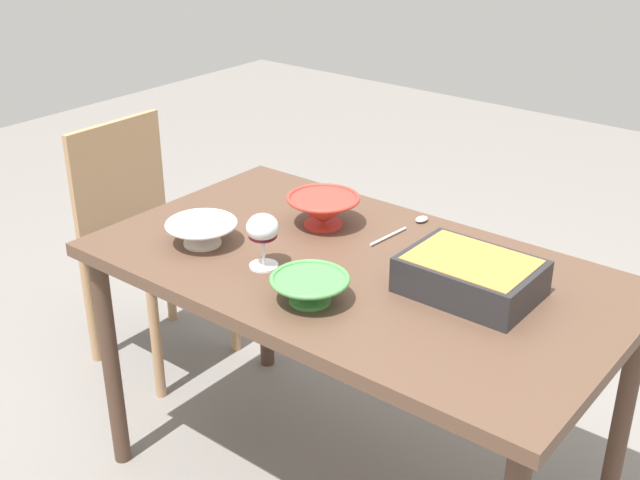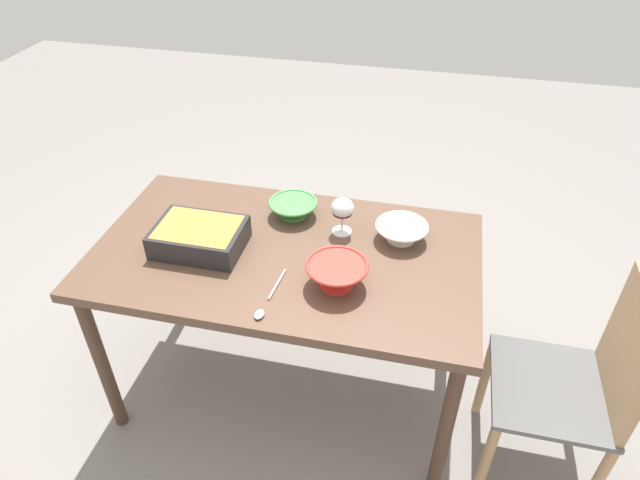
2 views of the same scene
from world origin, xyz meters
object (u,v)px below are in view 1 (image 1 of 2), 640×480
mixing_bowl (323,209)px  small_bowl (202,231)px  casserole_dish (471,275)px  chair (142,234)px  dining_table (355,290)px  serving_spoon (410,225)px  serving_bowl (310,287)px  wine_glass (263,231)px

mixing_bowl → small_bowl: size_ratio=1.07×
casserole_dish → small_bowl: (-0.70, -0.21, -0.01)m
casserole_dish → small_bowl: 0.73m
chair → casserole_dish: 1.39m
mixing_bowl → chair: bearing=179.5°
dining_table → casserole_dish: casserole_dish is taller
dining_table → chair: 1.08m
dining_table → serving_spoon: serving_spoon is taller
mixing_bowl → serving_bowl: (0.25, -0.36, -0.01)m
serving_bowl → serving_spoon: (-0.05, 0.51, -0.03)m
dining_table → chair: (-1.05, 0.15, -0.19)m
wine_glass → serving_bowl: (0.21, -0.07, -0.06)m
serving_bowl → wine_glass: bearing=162.4°
dining_table → small_bowl: (-0.40, -0.16, 0.11)m
serving_spoon → wine_glass: bearing=-110.0°
mixing_bowl → serving_spoon: mixing_bowl is taller
chair → mixing_bowl: chair is taller
chair → dining_table: bearing=-7.9°
chair → serving_bowl: size_ratio=4.60×
wine_glass → serving_spoon: 0.48m
casserole_dish → mixing_bowl: 0.53m
wine_glass → serving_bowl: 0.22m
dining_table → mixing_bowl: 0.29m
wine_glass → casserole_dish: bearing=23.2°
serving_bowl → serving_spoon: size_ratio=0.76×
dining_table → mixing_bowl: size_ratio=6.60×
small_bowl → serving_bowl: bearing=-8.2°
dining_table → serving_spoon: bearing=93.0°
wine_glass → small_bowl: 0.23m
small_bowl → serving_bowl: 0.43m
wine_glass → mixing_bowl: (-0.04, 0.30, -0.05)m
small_bowl → serving_spoon: small_bowl is taller
dining_table → casserole_dish: size_ratio=4.41×
serving_spoon → chair: bearing=-172.4°
casserole_dish → wine_glass: bearing=-156.8°
mixing_bowl → small_bowl: mixing_bowl is taller
chair → small_bowl: 0.78m
chair → wine_glass: size_ratio=5.97×
small_bowl → serving_bowl: size_ratio=1.03×
dining_table → serving_spoon: 0.30m
chair → wine_glass: 1.00m
dining_table → serving_bowl: bearing=-82.3°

